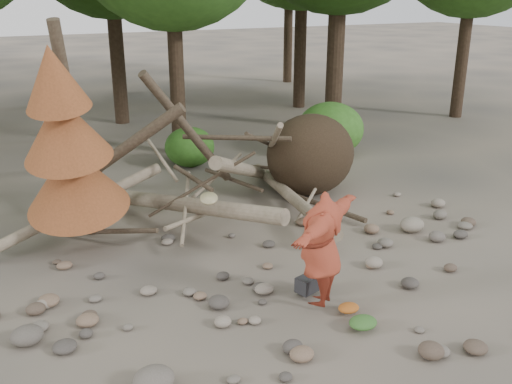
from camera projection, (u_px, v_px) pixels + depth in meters
name	position (u px, v px, depth m)	size (l,w,h in m)	color
ground	(313.00, 297.00, 9.37)	(120.00, 120.00, 0.00)	#514C44
deadfall_pile	(291.00, 160.00, 13.47)	(8.55, 5.24, 3.30)	#332619
dead_conifer	(68.00, 147.00, 10.16)	(2.06, 2.16, 4.35)	#4C3F30
bush_mid	(190.00, 147.00, 16.07)	(1.40, 1.40, 1.12)	#30661D
bush_right	(330.00, 129.00, 17.11)	(2.00, 2.00, 1.60)	#3C7925
frisbee_thrower	(321.00, 249.00, 8.73)	(2.86, 1.84, 1.94)	maroon
backpack	(308.00, 287.00, 9.41)	(0.39, 0.26, 0.26)	black
cloth_green	(363.00, 325.00, 8.43)	(0.44, 0.36, 0.16)	#346327
cloth_orange	(348.00, 311.00, 8.85)	(0.34, 0.28, 0.12)	#A6541C
boulder_front_left	(154.00, 380.00, 7.14)	(0.53, 0.48, 0.32)	#665E55
boulder_mid_right	(412.00, 225.00, 11.83)	(0.51, 0.46, 0.31)	gray
boulder_mid_left	(27.00, 336.00, 8.08)	(0.46, 0.41, 0.28)	#58524A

